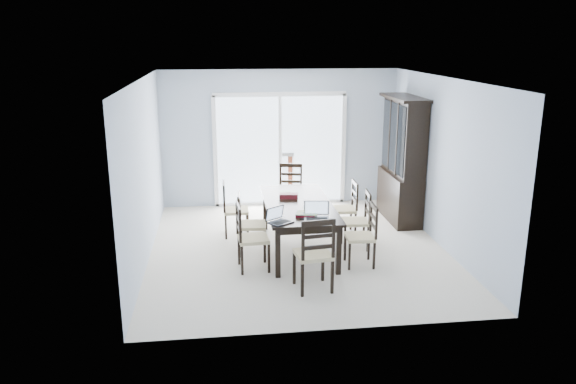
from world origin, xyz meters
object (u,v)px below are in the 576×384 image
at_px(chair_left_far, 231,203).
at_px(chair_end_near, 316,247).
at_px(dining_table, 298,208).
at_px(chair_end_far, 290,185).
at_px(chair_left_mid, 246,217).
at_px(china_hutch, 402,161).
at_px(chair_right_mid, 361,214).
at_px(laptop_dark, 281,219).
at_px(cell_phone, 303,219).
at_px(chair_right_near, 366,228).
at_px(hot_tub, 252,168).
at_px(game_box, 289,196).
at_px(chair_left_near, 246,230).
at_px(laptop_silver, 317,216).
at_px(chair_right_far, 349,202).

height_order(chair_left_far, chair_end_near, chair_end_near).
xyz_separation_m(dining_table, chair_end_far, (0.10, 1.68, -0.09)).
distance_m(chair_left_mid, chair_end_near, 1.67).
bearing_deg(chair_end_far, chair_left_mid, 75.20).
distance_m(china_hutch, chair_right_mid, 1.74).
relative_size(china_hutch, chair_left_far, 2.10).
distance_m(china_hutch, laptop_dark, 3.24).
bearing_deg(cell_phone, chair_right_near, 12.70).
relative_size(laptop_dark, hot_tub, 0.16).
height_order(chair_right_near, game_box, chair_right_near).
height_order(china_hutch, chair_right_mid, china_hutch).
relative_size(chair_left_near, chair_left_far, 1.05).
bearing_deg(chair_left_near, chair_right_mid, 105.01).
bearing_deg(chair_right_mid, laptop_silver, 138.48).
xyz_separation_m(dining_table, cell_phone, (-0.04, -0.79, 0.08)).
relative_size(chair_right_near, hot_tub, 0.45).
xyz_separation_m(chair_right_mid, laptop_dark, (-1.34, -0.87, 0.25)).
distance_m(cell_phone, game_box, 1.07).
bearing_deg(chair_right_near, dining_table, 53.54).
distance_m(laptop_dark, cell_phone, 0.35).
xyz_separation_m(chair_left_near, laptop_dark, (0.45, -0.24, 0.22)).
bearing_deg(game_box, dining_table, -68.10).
relative_size(dining_table, chair_end_far, 1.98).
relative_size(chair_right_far, laptop_silver, 2.70).
bearing_deg(chair_right_near, laptop_dark, 101.66).
bearing_deg(chair_left_near, cell_phone, 76.71).
bearing_deg(china_hutch, cell_phone, -135.34).
relative_size(laptop_silver, hot_tub, 0.17).
distance_m(game_box, hot_tub, 3.25).
bearing_deg(chair_left_far, laptop_dark, 21.20).
bearing_deg(china_hutch, chair_end_far, 167.48).
bearing_deg(chair_left_near, dining_table, 124.82).
distance_m(chair_end_near, laptop_silver, 0.71).
xyz_separation_m(chair_right_near, laptop_dark, (-1.25, -0.20, 0.25)).
bearing_deg(hot_tub, chair_right_near, -72.01).
xyz_separation_m(chair_left_near, chair_left_far, (-0.18, 1.43, -0.03)).
distance_m(chair_left_near, chair_right_far, 2.18).
height_order(chair_right_far, game_box, chair_right_far).
height_order(dining_table, game_box, game_box).
distance_m(chair_left_far, laptop_dark, 1.81).
relative_size(chair_end_near, laptop_silver, 3.05).
height_order(chair_right_mid, laptop_silver, chair_right_mid).
distance_m(chair_left_mid, laptop_dark, 1.00).
bearing_deg(chair_right_near, game_box, 47.66).
distance_m(chair_left_far, chair_right_near, 2.40).
xyz_separation_m(chair_end_far, game_box, (-0.21, -1.40, 0.20)).
bearing_deg(chair_left_far, game_box, 61.73).
relative_size(chair_left_far, hot_tub, 0.45).
height_order(laptop_silver, hot_tub, hot_tub).
bearing_deg(chair_right_near, laptop_silver, 102.34).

